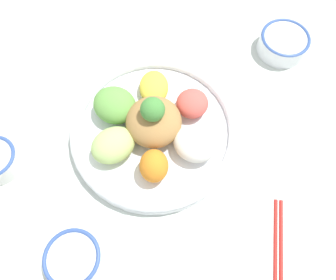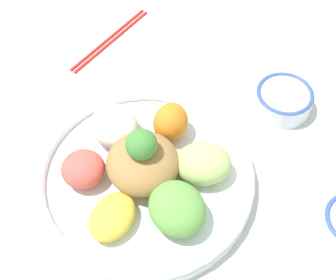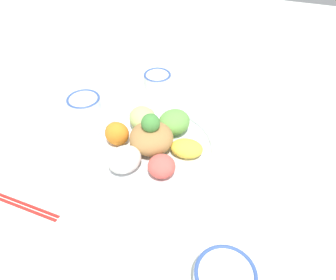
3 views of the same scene
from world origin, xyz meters
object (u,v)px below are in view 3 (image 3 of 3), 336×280
Objects in this scene: sauce_bowl_dark at (225,278)px; chopsticks_pair_near at (17,203)px; salad_platter at (152,145)px; sauce_bowl_red at (84,103)px; rice_bowl_blue at (157,80)px.

sauce_bowl_dark reaches higher than chopsticks_pair_near.
sauce_bowl_red is at bearing -23.43° from salad_platter.
sauce_bowl_red is (0.26, -0.11, -0.01)m from salad_platter.
salad_platter is 0.28m from sauce_bowl_red.
sauce_bowl_red reaches higher than chopsticks_pair_near.
sauce_bowl_dark is (-0.24, 0.28, -0.00)m from salad_platter.
sauce_bowl_red is 0.25m from rice_bowl_blue.
salad_platter is 3.88× the size of rice_bowl_blue.
salad_platter reaches higher than sauce_bowl_red.
sauce_bowl_red is at bearing 48.16° from rice_bowl_blue.
sauce_bowl_red is 0.63m from sauce_bowl_dark.
salad_platter is at bearing 107.34° from rice_bowl_blue.
chopsticks_pair_near is (-0.03, 0.36, -0.02)m from sauce_bowl_red.
salad_platter is 1.57× the size of chopsticks_pair_near.
rice_bowl_blue is 0.40× the size of chopsticks_pair_near.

